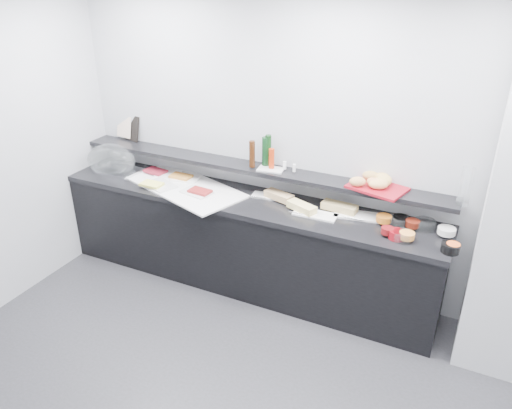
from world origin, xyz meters
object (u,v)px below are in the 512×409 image
at_px(carafe, 465,186).
at_px(bread_tray, 377,188).
at_px(cloche_base, 119,171).
at_px(condiment_tray, 271,169).
at_px(sandwich_plate_mid, 315,214).
at_px(framed_print, 132,128).

bearing_deg(carafe, bread_tray, 179.81).
height_order(cloche_base, condiment_tray, condiment_tray).
relative_size(sandwich_plate_mid, condiment_tray, 1.60).
bearing_deg(condiment_tray, sandwich_plate_mid, -29.23).
bearing_deg(cloche_base, bread_tray, 9.18).
bearing_deg(sandwich_plate_mid, bread_tray, 22.71).
height_order(cloche_base, bread_tray, bread_tray).
bearing_deg(bread_tray, cloche_base, -161.55).
distance_m(cloche_base, condiment_tray, 1.63).
height_order(cloche_base, framed_print, framed_print).
xyz_separation_m(bread_tray, carafe, (0.65, -0.00, 0.14)).
relative_size(framed_print, condiment_tray, 1.13).
height_order(sandwich_plate_mid, condiment_tray, condiment_tray).
height_order(sandwich_plate_mid, framed_print, framed_print).
bearing_deg(cloche_base, framed_print, 101.22).
bearing_deg(condiment_tray, bread_tray, -7.89).
distance_m(cloche_base, sandwich_plate_mid, 2.10).
xyz_separation_m(condiment_tray, carafe, (1.60, 0.00, 0.14)).
xyz_separation_m(cloche_base, condiment_tray, (1.60, 0.17, 0.24)).
bearing_deg(condiment_tray, carafe, -8.09).
bearing_deg(sandwich_plate_mid, carafe, 8.94).
height_order(cloche_base, sandwich_plate_mid, cloche_base).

